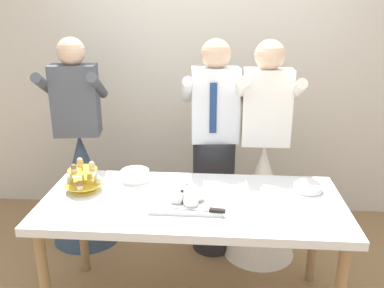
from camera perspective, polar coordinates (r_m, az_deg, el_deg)
rear_wall at (r=3.64m, az=1.75°, el=12.33°), size 5.20×0.10×2.90m
dessert_table at (r=2.47m, az=0.06°, el=-9.40°), size 1.80×0.80×0.78m
cupcake_stand at (r=2.60m, az=-15.11°, el=-4.77°), size 0.23×0.23×0.21m
main_cake_tray at (r=2.37m, az=-0.67°, el=-7.56°), size 0.43×0.31×0.13m
plate_stack at (r=2.64m, az=16.06°, el=-5.90°), size 0.18×0.18×0.04m
round_cake at (r=2.68m, az=-8.06°, el=-4.57°), size 0.24×0.24×0.08m
person_groom at (r=3.08m, az=3.11°, el=-2.50°), size 0.50×0.53×1.66m
person_bride at (r=3.12m, az=9.84°, el=-5.76°), size 0.56×0.56×1.66m
person_guest at (r=3.39m, az=-15.21°, el=-4.08°), size 0.56×0.56×1.66m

